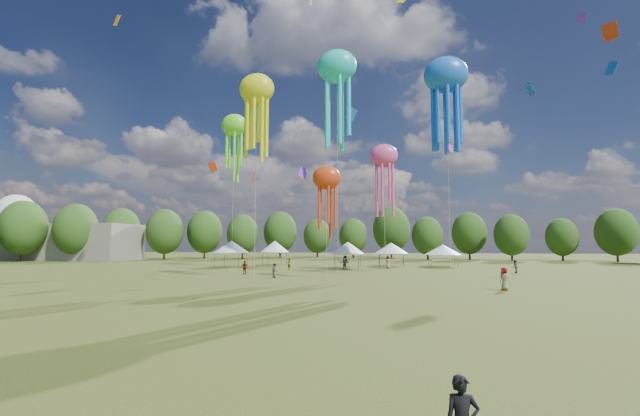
# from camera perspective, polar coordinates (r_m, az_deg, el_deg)

# --- Properties ---
(ground) EXTENTS (300.00, 300.00, 0.00)m
(ground) POSITION_cam_1_polar(r_m,az_deg,el_deg) (12.12, -18.77, -23.04)
(ground) COLOR #384416
(ground) RESTS_ON ground
(spectator_near) EXTENTS (0.96, 0.95, 1.56)m
(spectator_near) POSITION_cam_1_polar(r_m,az_deg,el_deg) (46.07, -6.32, -8.62)
(spectator_near) COLOR gray
(spectator_near) RESTS_ON ground
(spectators_far) EXTENTS (34.12, 30.99, 1.91)m
(spectators_far) POSITION_cam_1_polar(r_m,az_deg,el_deg) (56.84, 7.65, -7.79)
(spectators_far) COLOR gray
(spectators_far) RESTS_ON ground
(festival_tents) EXTENTS (38.84, 12.85, 4.20)m
(festival_tents) POSITION_cam_1_polar(r_m,az_deg,el_deg) (66.58, 2.41, -5.55)
(festival_tents) COLOR #47474C
(festival_tents) RESTS_ON ground
(show_kites) EXTENTS (35.64, 21.71, 28.29)m
(show_kites) POSITION_cam_1_polar(r_m,az_deg,el_deg) (52.88, 3.55, 13.00)
(show_kites) COLOR yellow
(show_kites) RESTS_ON ground
(small_kites) EXTENTS (69.70, 67.74, 45.84)m
(small_kites) POSITION_cam_1_polar(r_m,az_deg,el_deg) (58.96, 2.12, 22.63)
(small_kites) COLOR yellow
(small_kites) RESTS_ON ground
(treeline) EXTENTS (201.57, 95.24, 13.43)m
(treeline) POSITION_cam_1_polar(r_m,az_deg,el_deg) (73.28, 2.80, -2.73)
(treeline) COLOR #38281C
(treeline) RESTS_ON ground
(hangar) EXTENTS (40.00, 12.00, 8.00)m
(hangar) POSITION_cam_1_polar(r_m,az_deg,el_deg) (112.88, -33.30, -3.98)
(hangar) COLOR gray
(hangar) RESTS_ON ground
(radome) EXTENTS (9.00, 9.00, 16.00)m
(radome) POSITION_cam_1_polar(r_m,az_deg,el_deg) (128.59, -36.53, -1.16)
(radome) COLOR white
(radome) RESTS_ON ground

